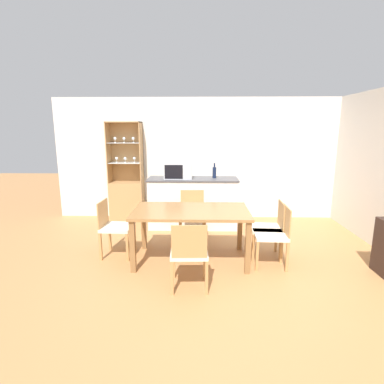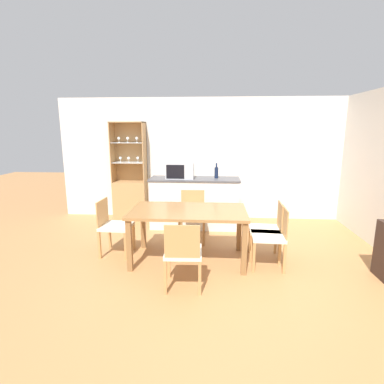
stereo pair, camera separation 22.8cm
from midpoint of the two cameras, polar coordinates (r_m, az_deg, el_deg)
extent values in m
plane|color=#B27A47|center=(4.24, 4.31, -14.90)|extent=(18.00, 18.00, 0.00)
cube|color=silver|center=(6.44, 3.34, 6.28)|extent=(6.80, 0.06, 2.55)
cube|color=silver|center=(5.88, -0.96, -2.20)|extent=(1.70, 0.56, 0.95)
cube|color=#4C4C51|center=(5.78, -0.98, 2.49)|extent=(1.73, 0.59, 0.03)
cube|color=tan|center=(6.59, -13.21, -1.60)|extent=(0.70, 0.36, 0.80)
cube|color=tan|center=(6.60, -13.27, 7.44)|extent=(0.70, 0.02, 1.25)
cube|color=tan|center=(6.53, -16.57, 7.23)|extent=(0.02, 0.36, 1.25)
cube|color=tan|center=(6.35, -10.65, 7.39)|extent=(0.02, 0.36, 1.25)
cube|color=tan|center=(6.42, -13.93, 12.80)|extent=(0.70, 0.36, 0.02)
cube|color=white|center=(6.45, -13.56, 5.44)|extent=(0.66, 0.31, 0.01)
cube|color=white|center=(6.42, -13.74, 9.09)|extent=(0.66, 0.31, 0.01)
cylinder|color=white|center=(6.51, -15.12, 5.49)|extent=(0.04, 0.04, 0.01)
cylinder|color=white|center=(6.51, -15.14, 5.75)|extent=(0.01, 0.01, 0.06)
sphere|color=white|center=(6.50, -15.16, 6.20)|extent=(0.06, 0.06, 0.06)
cylinder|color=white|center=(6.44, -15.42, 9.09)|extent=(0.04, 0.04, 0.01)
cylinder|color=white|center=(6.44, -15.44, 9.36)|extent=(0.01, 0.01, 0.06)
sphere|color=white|center=(6.44, -15.46, 9.81)|extent=(0.06, 0.06, 0.06)
cylinder|color=white|center=(6.44, -13.60, 5.49)|extent=(0.04, 0.04, 0.01)
cylinder|color=white|center=(6.43, -13.61, 5.76)|extent=(0.01, 0.01, 0.06)
sphere|color=white|center=(6.43, -13.63, 6.22)|extent=(0.06, 0.06, 0.06)
cylinder|color=white|center=(6.39, -13.81, 9.15)|extent=(0.04, 0.04, 0.01)
cylinder|color=white|center=(6.39, -13.83, 9.42)|extent=(0.01, 0.01, 0.06)
sphere|color=white|center=(6.39, -13.85, 9.88)|extent=(0.06, 0.06, 0.06)
cylinder|color=white|center=(6.43, -11.91, 5.57)|extent=(0.04, 0.04, 0.01)
cylinder|color=white|center=(6.43, -11.92, 5.84)|extent=(0.01, 0.01, 0.06)
sphere|color=white|center=(6.42, -11.94, 6.29)|extent=(0.06, 0.06, 0.06)
cylinder|color=white|center=(6.37, -12.13, 9.22)|extent=(0.04, 0.04, 0.01)
cylinder|color=white|center=(6.37, -12.14, 9.49)|extent=(0.01, 0.01, 0.06)
sphere|color=white|center=(6.37, -12.16, 9.96)|extent=(0.06, 0.06, 0.06)
cube|color=olive|center=(4.32, -1.73, -3.70)|extent=(1.66, 0.94, 0.04)
cube|color=olive|center=(4.17, -12.79, -10.14)|extent=(0.07, 0.07, 0.73)
cube|color=olive|center=(4.08, 9.02, -10.48)|extent=(0.07, 0.07, 0.73)
cube|color=olive|center=(4.92, -10.48, -6.59)|extent=(0.07, 0.07, 0.73)
cube|color=olive|center=(4.84, 7.76, -6.79)|extent=(0.07, 0.07, 0.73)
cube|color=beige|center=(4.62, 12.52, -6.82)|extent=(0.47, 0.47, 0.05)
cube|color=#B7844C|center=(4.59, 15.28, -4.25)|extent=(0.04, 0.41, 0.39)
cube|color=#B7844C|center=(4.49, 10.14, -10.47)|extent=(0.04, 0.04, 0.42)
cube|color=#B7844C|center=(4.86, 9.70, -8.67)|extent=(0.04, 0.04, 0.42)
cube|color=#B7844C|center=(4.55, 15.28, -10.43)|extent=(0.04, 0.04, 0.42)
cube|color=#B7844C|center=(4.92, 14.43, -8.65)|extent=(0.04, 0.04, 0.42)
cube|color=beige|center=(4.36, 13.22, -8.00)|extent=(0.46, 0.46, 0.05)
cube|color=#B7844C|center=(4.33, 16.14, -5.27)|extent=(0.03, 0.41, 0.39)
cube|color=#B7844C|center=(4.23, 10.76, -11.94)|extent=(0.04, 0.04, 0.42)
cube|color=#B7844C|center=(4.60, 10.16, -9.91)|extent=(0.04, 0.04, 0.42)
cube|color=#B7844C|center=(4.30, 16.21, -11.82)|extent=(0.04, 0.04, 0.42)
cube|color=#B7844C|center=(4.66, 15.16, -9.85)|extent=(0.04, 0.04, 0.42)
cube|color=beige|center=(4.73, -15.38, -6.51)|extent=(0.46, 0.46, 0.05)
cube|color=#B7844C|center=(4.74, -17.95, -3.89)|extent=(0.04, 0.41, 0.39)
cube|color=#B7844C|center=(4.93, -12.22, -8.49)|extent=(0.04, 0.04, 0.42)
cube|color=#B7844C|center=(4.57, -13.63, -10.22)|extent=(0.04, 0.04, 0.42)
cube|color=#B7844C|center=(5.05, -16.66, -8.21)|extent=(0.04, 0.04, 0.42)
cube|color=#B7844C|center=(4.70, -18.38, -9.86)|extent=(0.04, 0.04, 0.42)
cube|color=beige|center=(3.70, -2.35, -11.38)|extent=(0.46, 0.46, 0.05)
cube|color=#B7844C|center=(3.42, -2.47, -9.46)|extent=(0.41, 0.03, 0.39)
cube|color=#B7844C|center=(3.99, -5.22, -13.31)|extent=(0.04, 0.04, 0.42)
cube|color=#B7844C|center=(3.98, 0.74, -13.32)|extent=(0.04, 0.04, 0.42)
cube|color=#B7844C|center=(3.63, -5.70, -16.02)|extent=(0.04, 0.04, 0.42)
cube|color=#B7844C|center=(3.62, 0.92, -16.05)|extent=(0.04, 0.04, 0.42)
cube|color=beige|center=(5.13, -1.24, -4.63)|extent=(0.45, 0.45, 0.05)
cube|color=#B7844C|center=(5.28, -1.21, -1.71)|extent=(0.41, 0.03, 0.39)
cube|color=#B7844C|center=(5.01, 1.05, -7.86)|extent=(0.04, 0.04, 0.42)
cube|color=#B7844C|center=(5.02, -3.60, -7.85)|extent=(0.04, 0.04, 0.42)
cube|color=#B7844C|center=(5.39, 0.97, -6.41)|extent=(0.04, 0.04, 0.42)
cube|color=#B7844C|center=(5.40, -3.34, -6.40)|extent=(0.04, 0.04, 0.42)
cube|color=#B7BABF|center=(5.76, -3.77, 4.08)|extent=(0.53, 0.34, 0.30)
cube|color=black|center=(5.60, -4.68, 3.84)|extent=(0.34, 0.01, 0.26)
cylinder|color=#141E38|center=(5.81, 3.16, 3.72)|extent=(0.07, 0.07, 0.21)
cylinder|color=#141E38|center=(5.79, 3.18, 5.15)|extent=(0.03, 0.03, 0.08)
camera|label=1|loc=(0.11, -91.30, -0.28)|focal=28.00mm
camera|label=2|loc=(0.11, 88.70, 0.28)|focal=28.00mm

